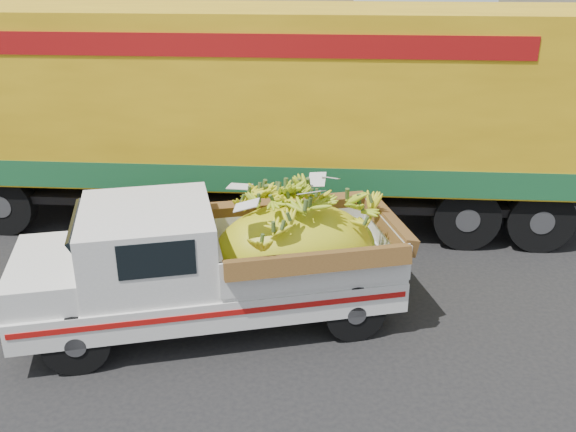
{
  "coord_description": "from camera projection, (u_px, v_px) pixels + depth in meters",
  "views": [
    {
      "loc": [
        -0.43,
        -7.27,
        4.76
      ],
      "look_at": [
        -0.6,
        1.09,
        1.2
      ],
      "focal_mm": 40.0,
      "sensor_mm": 36.0,
      "label": 1
    }
  ],
  "objects": [
    {
      "name": "pickup_truck",
      "position": [
        238.0,
        258.0,
        8.48
      ],
      "size": [
        5.19,
        2.84,
        1.72
      ],
      "rotation": [
        0.0,
        0.0,
        0.23
      ],
      "color": "black",
      "rests_on": "ground"
    },
    {
      "name": "sidewalk",
      "position": [
        317.0,
        145.0,
        16.23
      ],
      "size": [
        60.0,
        4.0,
        0.14
      ],
      "primitive_type": "cube",
      "color": "gray",
      "rests_on": "ground"
    },
    {
      "name": "curb",
      "position": [
        320.0,
        172.0,
        14.29
      ],
      "size": [
        60.0,
        0.25,
        0.15
      ],
      "primitive_type": "cube",
      "color": "gray",
      "rests_on": "ground"
    },
    {
      "name": "building_left",
      "position": [
        69.0,
        19.0,
        20.85
      ],
      "size": [
        18.0,
        6.0,
        5.0
      ],
      "primitive_type": "cube",
      "color": "gray",
      "rests_on": "ground"
    },
    {
      "name": "ground",
      "position": [
        331.0,
        331.0,
        8.54
      ],
      "size": [
        100.0,
        100.0,
        0.0
      ],
      "primitive_type": "plane",
      "color": "black",
      "rests_on": "ground"
    },
    {
      "name": "semi_trailer",
      "position": [
        265.0,
        107.0,
        11.26
      ],
      "size": [
        12.04,
        3.17,
        3.8
      ],
      "rotation": [
        0.0,
        0.0,
        -0.06
      ],
      "color": "black",
      "rests_on": "ground"
    }
  ]
}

